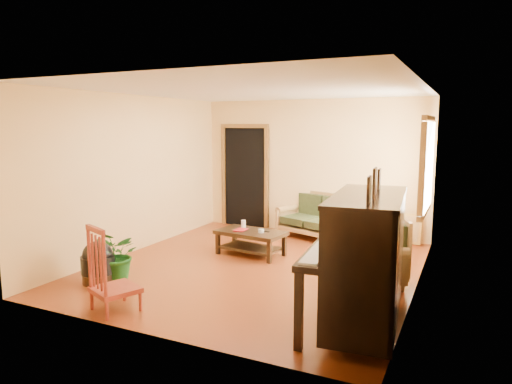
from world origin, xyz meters
The scene contains 16 objects.
floor centered at (0.00, 0.00, 0.00)m, with size 5.00×5.00×0.00m, color #61240C.
doorway centered at (-1.45, 2.48, 1.02)m, with size 1.08×0.16×2.05m, color black.
window centered at (2.21, 1.30, 1.50)m, with size 0.12×1.36×1.46m, color white.
sofa centered at (0.48, 1.98, 0.42)m, with size 1.94×0.81×0.83m, color olive.
coffee_table centered at (-0.37, 0.53, 0.20)m, with size 1.10×0.60×0.40m, color black.
armchair centered at (1.70, 0.03, 0.46)m, with size 0.87×0.91×0.91m, color olive.
piano centered at (1.90, -1.43, 0.70)m, with size 0.94×1.60×1.41m, color black.
footstool centered at (-1.64, -1.54, 0.21)m, with size 0.44×0.44×0.42m, color black.
red_chair centered at (-0.77, -2.16, 0.50)m, with size 0.47×0.51×1.00m, color maroon.
leaning_frame centered at (1.89, 2.37, 0.28)m, with size 0.43×0.09×0.57m, color gold.
ceramic_crock centered at (1.83, 2.26, 0.12)m, with size 0.19×0.19×0.24m, color #34449C.
potted_plant centered at (-1.46, -1.35, 0.36)m, with size 0.65×0.57×0.73m, color #18571A.
book centered at (-0.61, 0.47, 0.41)m, with size 0.18×0.24×0.02m, color maroon.
candle centered at (-0.57, 0.67, 0.47)m, with size 0.08×0.08×0.13m, color white.
glass_jar centered at (-0.16, 0.50, 0.43)m, with size 0.09×0.09×0.06m, color white.
remote centered at (-0.13, 0.58, 0.41)m, with size 0.14×0.04×0.01m, color black.
Camera 1 is at (2.80, -5.97, 2.09)m, focal length 32.00 mm.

